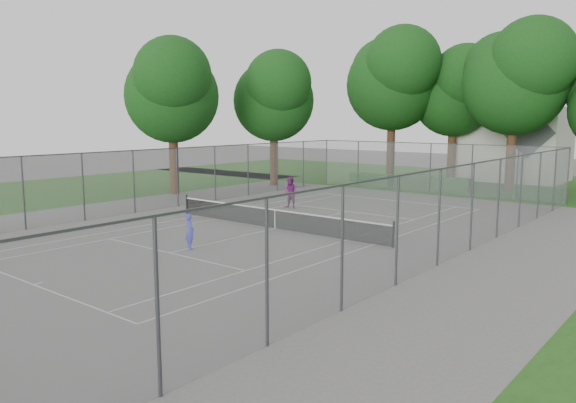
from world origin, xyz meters
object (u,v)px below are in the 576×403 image
Objects in this scene: tennis_net at (275,218)px; girl_player at (190,231)px; woman_player at (291,193)px; house at (514,132)px.

tennis_net is 5.43m from girl_player.
woman_player is (-3.36, 10.69, 0.20)m from girl_player.
house reaches higher than tennis_net.
woman_player is at bearing -52.34° from girl_player.
tennis_net is at bearing -63.00° from woman_player.
house reaches higher than woman_player.
house reaches higher than girl_player.
house is 5.48× the size of woman_player.
girl_player is at bearing -92.95° from house.
woman_player reaches higher than tennis_net.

